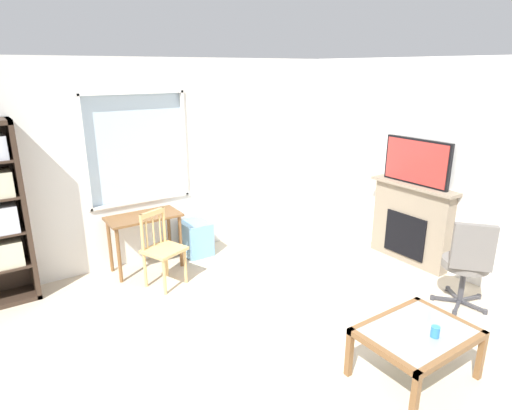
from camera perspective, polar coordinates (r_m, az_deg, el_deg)
ground at (r=4.39m, az=1.59°, el=-16.99°), size 6.32×5.89×0.02m
wall_back_with_window at (r=5.91m, az=-12.07°, el=5.48°), size 5.32×0.15×2.60m
wall_right at (r=5.78m, az=24.21°, el=4.29°), size 0.12×5.09×2.60m
desk_under_window at (r=5.62m, az=-14.45°, el=-2.54°), size 0.90×0.46×0.72m
wooden_chair at (r=5.22m, az=-12.24°, el=-5.54°), size 0.54×0.52×0.90m
plastic_drawer_unit at (r=6.06m, az=-7.86°, el=-4.36°), size 0.35×0.40×0.46m
fireplace at (r=6.05m, az=19.60°, el=-2.21°), size 0.26×1.20×1.06m
tv at (r=5.83m, az=20.32°, el=5.34°), size 0.06×0.93×0.58m
office_chair at (r=5.09m, az=26.04°, el=-6.53°), size 0.62×0.58×1.00m
coffee_table at (r=3.93m, az=20.36°, el=-15.94°), size 0.91×0.69×0.45m
sippy_cup at (r=3.84m, az=22.45°, el=-15.10°), size 0.07×0.07×0.09m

